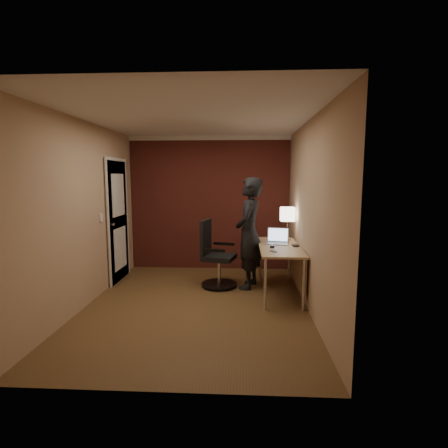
# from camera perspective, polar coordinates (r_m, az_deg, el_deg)

# --- Properties ---
(room) EXTENTS (4.00, 4.00, 4.00)m
(room) POSITION_cam_1_polar(r_m,az_deg,el_deg) (6.23, -5.25, 4.16)
(room) COLOR brown
(room) RESTS_ON ground
(desk) EXTENTS (0.60, 1.50, 0.73)m
(desk) POSITION_cam_1_polar(r_m,az_deg,el_deg) (5.31, 9.81, -4.89)
(desk) COLOR tan
(desk) RESTS_ON ground
(desk_lamp) EXTENTS (0.22, 0.22, 0.54)m
(desk_lamp) POSITION_cam_1_polar(r_m,az_deg,el_deg) (5.71, 10.32, 1.52)
(desk_lamp) COLOR silver
(desk_lamp) RESTS_ON desk
(laptop) EXTENTS (0.38, 0.32, 0.23)m
(laptop) POSITION_cam_1_polar(r_m,az_deg,el_deg) (5.47, 8.70, -2.45)
(laptop) COLOR silver
(laptop) RESTS_ON desk
(mouse) EXTENTS (0.06, 0.10, 0.03)m
(mouse) POSITION_cam_1_polar(r_m,az_deg,el_deg) (5.14, 7.85, -3.62)
(mouse) COLOR black
(mouse) RESTS_ON desk
(phone) EXTENTS (0.10, 0.13, 0.01)m
(phone) POSITION_cam_1_polar(r_m,az_deg,el_deg) (4.86, 8.08, -4.42)
(phone) COLOR black
(phone) RESTS_ON desk
(wallet) EXTENTS (0.10, 0.12, 0.02)m
(wallet) POSITION_cam_1_polar(r_m,az_deg,el_deg) (5.28, 11.59, -3.46)
(wallet) COLOR black
(wallet) RESTS_ON desk
(office_chair) EXTENTS (0.58, 0.64, 1.05)m
(office_chair) POSITION_cam_1_polar(r_m,az_deg,el_deg) (5.60, -1.45, -5.58)
(office_chair) COLOR black
(office_chair) RESTS_ON ground
(person) EXTENTS (0.55, 0.72, 1.75)m
(person) POSITION_cam_1_polar(r_m,az_deg,el_deg) (5.49, 4.11, -1.51)
(person) COLOR black
(person) RESTS_ON ground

